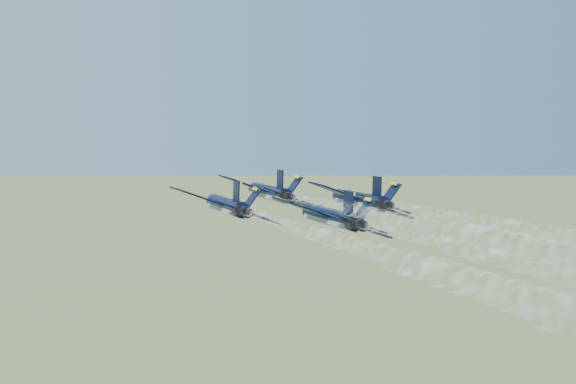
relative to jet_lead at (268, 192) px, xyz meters
name	(u,v)px	position (x,y,z in m)	size (l,w,h in m)	color
jet_lead	(268,192)	(0.00, 0.00, 0.00)	(12.98, 18.15, 5.66)	black
jet_left	(226,205)	(-9.33, -7.77, 0.00)	(12.98, 18.15, 5.66)	black
jet_right	(359,200)	(6.69, -11.04, 0.00)	(12.98, 18.15, 5.66)	black
jet_slot	(330,216)	(-2.80, -20.28, 0.00)	(12.98, 18.15, 5.66)	black
smoke_trail_lead	(500,304)	(-11.01, -56.47, 0.04)	(16.66, 75.44, 2.87)	white
smoke_trail_left	(463,358)	(-20.34, -64.24, 0.04)	(16.66, 75.44, 2.87)	white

